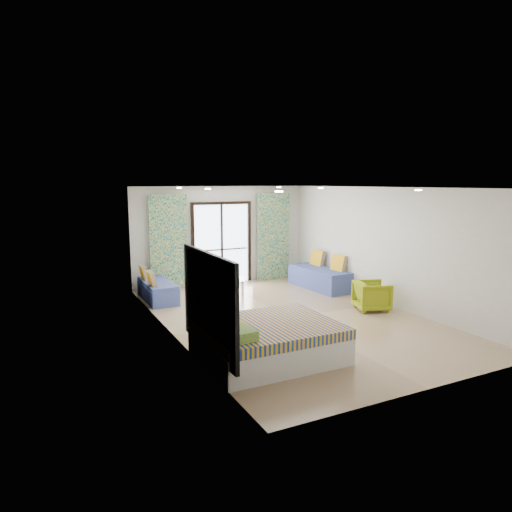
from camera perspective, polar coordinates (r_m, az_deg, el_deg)
name	(u,v)px	position (r m, az deg, el deg)	size (l,w,h in m)	color
floor	(289,317)	(9.68, 4.20, -7.67)	(5.00, 7.50, 0.01)	#917556
ceiling	(291,188)	(9.26, 4.40, 8.53)	(5.00, 7.50, 0.01)	silver
wall_back	(221,235)	(12.71, -4.37, 2.61)	(5.00, 0.01, 2.70)	silver
wall_front	(435,293)	(6.50, 21.47, -4.37)	(5.00, 0.01, 2.70)	silver
wall_left	(171,264)	(8.39, -10.54, -0.94)	(0.01, 7.50, 2.70)	silver
wall_right	(384,246)	(10.86, 15.72, 1.16)	(0.01, 7.50, 2.70)	silver
balcony_door	(222,239)	(12.70, -4.32, 2.18)	(1.76, 0.08, 2.28)	black
balcony_rail	(222,250)	(12.75, -4.31, 0.81)	(1.52, 0.03, 0.04)	#595451
curtain_left	(169,243)	(12.06, -10.88, 1.63)	(1.00, 0.10, 2.50)	beige
curtain_right	(273,237)	(13.22, 2.17, 2.44)	(1.00, 0.10, 2.50)	beige
downlight_a	(279,191)	(6.83, 2.89, 8.06)	(0.12, 0.12, 0.02)	#FFE0B2
downlight_b	(418,190)	(8.56, 19.62, 7.77)	(0.12, 0.12, 0.02)	#FFE0B2
downlight_c	(208,189)	(9.56, -6.04, 8.35)	(0.12, 0.12, 0.02)	#FFE0B2
downlight_d	(321,188)	(10.86, 8.08, 8.40)	(0.12, 0.12, 0.02)	#FFE0B2
downlight_e	(179,188)	(11.45, -9.59, 8.40)	(0.12, 0.12, 0.02)	#FFE0B2
downlight_f	(279,187)	(12.56, 2.86, 8.58)	(0.12, 0.12, 0.02)	#FFE0B2
headboard	(208,302)	(6.81, -5.97, -5.78)	(0.06, 2.10, 1.50)	black
switch_plate	(182,285)	(7.96, -9.20, -3.66)	(0.02, 0.10, 0.10)	silver
bed	(267,340)	(7.41, 1.37, -10.49)	(2.13, 1.74, 0.73)	silver
daybed_left	(157,290)	(11.25, -12.27, -4.14)	(0.64, 1.63, 0.80)	#3D4D92
daybed_right	(320,277)	(12.33, 8.03, -2.63)	(0.86, 1.97, 0.95)	#3D4D92
coffee_table	(232,281)	(11.56, -2.96, -3.11)	(0.75, 0.75, 0.67)	silver
vase	(229,275)	(11.58, -3.36, -2.41)	(0.19, 0.20, 0.19)	white
armchair	(372,294)	(10.43, 14.30, -4.67)	(0.69, 0.65, 0.71)	#8B9A13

